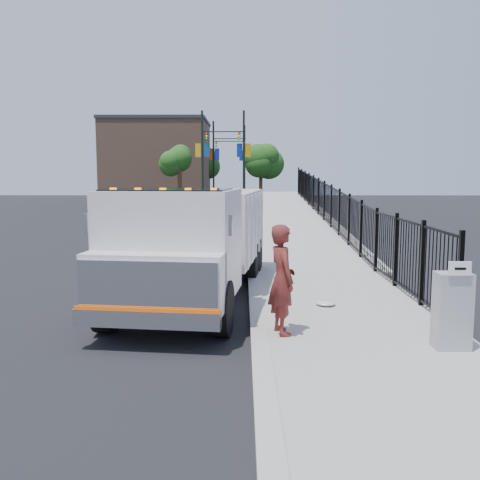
{
  "coord_description": "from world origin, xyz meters",
  "views": [
    {
      "loc": [
        -0.28,
        -11.3,
        2.96
      ],
      "look_at": [
        -0.36,
        2.0,
        1.29
      ],
      "focal_mm": 40.0,
      "sensor_mm": 36.0,
      "label": 1
    }
  ],
  "objects": [
    {
      "name": "building",
      "position": [
        -9.0,
        44.0,
        4.0
      ],
      "size": [
        10.0,
        10.0,
        8.0
      ],
      "primitive_type": "cube",
      "color": "#8C664C",
      "rests_on": "ground"
    },
    {
      "name": "worker",
      "position": [
        0.4,
        -2.05,
        1.1
      ],
      "size": [
        0.64,
        0.81,
        1.95
      ],
      "primitive_type": "imported",
      "rotation": [
        0.0,
        0.0,
        1.84
      ],
      "color": "maroon",
      "rests_on": "sidewalk"
    },
    {
      "name": "tree_0",
      "position": [
        -5.66,
        34.21,
        3.92
      ],
      "size": [
        2.25,
        2.25,
        5.13
      ],
      "color": "#382314",
      "rests_on": "ground"
    },
    {
      "name": "light_pole_3",
      "position": [
        -0.44,
        46.55,
        4.36
      ],
      "size": [
        3.78,
        0.22,
        8.0
      ],
      "color": "black",
      "rests_on": "ground"
    },
    {
      "name": "light_pole_0",
      "position": [
        -3.34,
        33.04,
        4.36
      ],
      "size": [
        3.78,
        0.22,
        8.0
      ],
      "color": "black",
      "rests_on": "ground"
    },
    {
      "name": "tree_1",
      "position": [
        1.41,
        40.59,
        3.95
      ],
      "size": [
        2.74,
        2.74,
        5.37
      ],
      "color": "#382314",
      "rests_on": "ground"
    },
    {
      "name": "light_pole_1",
      "position": [
        -0.55,
        33.05,
        4.36
      ],
      "size": [
        3.77,
        0.22,
        8.0
      ],
      "color": "black",
      "rests_on": "ground"
    },
    {
      "name": "curb",
      "position": [
        0.0,
        -2.0,
        0.08
      ],
      "size": [
        0.3,
        12.0,
        0.16
      ],
      "primitive_type": "cube",
      "color": "#ADAAA3",
      "rests_on": "ground"
    },
    {
      "name": "tree_2",
      "position": [
        -4.6,
        48.85,
        3.97
      ],
      "size": [
        3.3,
        3.3,
        5.65
      ],
      "color": "#382314",
      "rests_on": "ground"
    },
    {
      "name": "sidewalk",
      "position": [
        1.93,
        -2.0,
        0.06
      ],
      "size": [
        3.55,
        12.0,
        0.12
      ],
      "primitive_type": "cube",
      "color": "#9E998E",
      "rests_on": "ground"
    },
    {
      "name": "arrow_sign",
      "position": [
        3.1,
        -3.07,
        1.48
      ],
      "size": [
        0.35,
        0.04,
        0.22
      ],
      "primitive_type": "cube",
      "color": "white",
      "rests_on": "utility_cabinet"
    },
    {
      "name": "ramp",
      "position": [
        2.12,
        16.0,
        0.0
      ],
      "size": [
        3.95,
        24.06,
        3.19
      ],
      "primitive_type": "cube",
      "rotation": [
        0.06,
        0.0,
        0.0
      ],
      "color": "#9E998E",
      "rests_on": "ground"
    },
    {
      "name": "ground",
      "position": [
        0.0,
        0.0,
        0.0
      ],
      "size": [
        120.0,
        120.0,
        0.0
      ],
      "primitive_type": "plane",
      "color": "black",
      "rests_on": "ground"
    },
    {
      "name": "utility_cabinet",
      "position": [
        3.1,
        -2.85,
        0.75
      ],
      "size": [
        0.55,
        0.4,
        1.25
      ],
      "primitive_type": "cube",
      "color": "gray",
      "rests_on": "sidewalk"
    },
    {
      "name": "debris",
      "position": [
        1.5,
        -0.02,
        0.17
      ],
      "size": [
        0.43,
        0.43,
        0.11
      ],
      "primitive_type": "ellipsoid",
      "color": "silver",
      "rests_on": "sidewalk"
    },
    {
      "name": "truck",
      "position": [
        -1.43,
        0.97,
        1.51
      ],
      "size": [
        3.42,
        8.1,
        2.69
      ],
      "rotation": [
        0.0,
        0.0,
        -0.12
      ],
      "color": "black",
      "rests_on": "ground"
    },
    {
      "name": "light_pole_2",
      "position": [
        -2.91,
        42.02,
        4.36
      ],
      "size": [
        3.78,
        0.22,
        8.0
      ],
      "color": "black",
      "rests_on": "ground"
    },
    {
      "name": "iron_fence",
      "position": [
        3.55,
        12.0,
        0.9
      ],
      "size": [
        0.1,
        28.0,
        1.8
      ],
      "primitive_type": "cube",
      "color": "black",
      "rests_on": "ground"
    }
  ]
}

